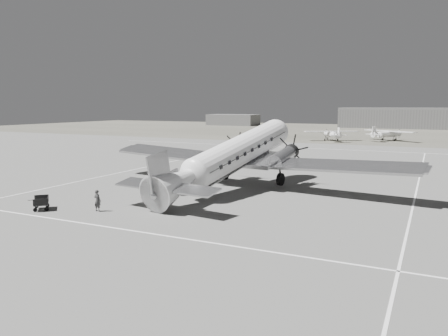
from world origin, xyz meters
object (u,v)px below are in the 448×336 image
at_px(hangar_main, 407,118).
at_px(light_plane_left, 332,135).
at_px(light_plane_right, 388,135).
at_px(baggage_cart_far, 41,203).
at_px(dc3_airliner, 234,157).
at_px(baggage_cart_near, 155,195).
at_px(shed_secondary, 233,120).
at_px(passenger, 174,185).
at_px(ground_crew, 97,201).
at_px(ramp_agent, 165,188).

xyz_separation_m(hangar_main, light_plane_left, (-11.15, -62.42, -2.13)).
distance_m(light_plane_right, baggage_cart_far, 76.82).
xyz_separation_m(dc3_airliner, baggage_cart_near, (-3.69, -6.74, -2.45)).
relative_size(shed_secondary, light_plane_right, 1.52).
distance_m(hangar_main, passenger, 124.71).
bearing_deg(ground_crew, baggage_cart_near, -108.55).
xyz_separation_m(ramp_agent, passenger, (0.15, 1.21, 0.07)).
bearing_deg(light_plane_left, hangar_main, 50.03).
relative_size(baggage_cart_near, ground_crew, 1.13).
bearing_deg(ramp_agent, dc3_airliner, -34.10).
distance_m(hangar_main, ramp_agent, 125.93).
xyz_separation_m(dc3_airliner, passenger, (-3.39, -4.38, -2.06)).
distance_m(dc3_airliner, light_plane_left, 57.54).
distance_m(hangar_main, baggage_cart_far, 133.59).
height_order(light_plane_left, ground_crew, light_plane_left).
height_order(baggage_cart_far, passenger, passenger).
bearing_deg(passenger, hangar_main, -1.18).
bearing_deg(hangar_main, ground_crew, -95.62).
relative_size(light_plane_left, baggage_cart_near, 6.57).
distance_m(shed_secondary, ground_crew, 134.65).
relative_size(shed_secondary, passenger, 10.35).
bearing_deg(dc3_airliner, ramp_agent, -115.10).
relative_size(hangar_main, baggage_cart_near, 24.37).
xyz_separation_m(hangar_main, light_plane_right, (-0.61, -57.41, -2.07)).
bearing_deg(ground_crew, hangar_main, -94.08).
distance_m(hangar_main, baggage_cart_near, 127.10).
bearing_deg(baggage_cart_near, dc3_airliner, 31.28).
bearing_deg(light_plane_left, baggage_cart_far, -124.54).
bearing_deg(ramp_agent, passenger, -9.00).
height_order(shed_secondary, passenger, shed_secondary).
bearing_deg(ground_crew, light_plane_right, -97.93).
bearing_deg(passenger, dc3_airliner, -33.88).
bearing_deg(light_plane_right, light_plane_left, -123.48).
bearing_deg(hangar_main, light_plane_left, -100.12).
distance_m(light_plane_left, passenger, 61.79).
xyz_separation_m(light_plane_left, ramp_agent, (0.06, -63.00, -0.37)).
bearing_deg(baggage_cart_far, hangar_main, 127.49).
height_order(baggage_cart_near, baggage_cart_far, baggage_cart_near).
distance_m(baggage_cart_far, passenger, 10.21).
distance_m(shed_secondary, baggage_cart_far, 134.58).
bearing_deg(hangar_main, passenger, -95.03).
bearing_deg(baggage_cart_near, light_plane_right, 51.23).
relative_size(shed_secondary, baggage_cart_far, 10.89).
distance_m(light_plane_right, ramp_agent, 68.81).
xyz_separation_m(light_plane_right, ramp_agent, (-10.48, -68.01, -0.43)).
distance_m(hangar_main, dc3_airliner, 120.06).
relative_size(dc3_airliner, light_plane_right, 2.60).
xyz_separation_m(ground_crew, passenger, (1.97, 6.93, 0.10)).
xyz_separation_m(light_plane_right, baggage_cart_near, (-10.63, -69.16, -0.74)).
xyz_separation_m(dc3_airliner, ramp_agent, (-3.54, -5.59, -2.13)).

